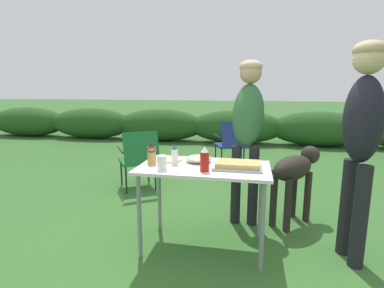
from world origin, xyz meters
TOP-DOWN VIEW (x-y plane):
  - ground_plane at (0.00, 0.00)m, footprint 60.00×60.00m
  - shrub_hedge at (0.00, 5.14)m, footprint 14.40×0.90m
  - folding_table at (0.00, 0.00)m, footprint 1.10×0.64m
  - food_tray at (0.28, -0.03)m, footprint 0.39×0.26m
  - plate_stack at (-0.33, 0.12)m, footprint 0.22×0.22m
  - mixing_bowl at (-0.07, 0.12)m, footprint 0.23×0.23m
  - paper_cup_stack at (-0.31, -0.19)m, footprint 0.08×0.08m
  - mayo_bottle at (-0.26, -0.00)m, footprint 0.06×0.06m
  - spice_jar at (-0.45, -0.05)m, footprint 0.07×0.07m
  - ketchup_bottle at (0.03, -0.16)m, footprint 0.07×0.07m
  - hot_sauce_bottle at (-0.48, 0.03)m, footprint 0.08×0.08m
  - standing_person_with_beanie at (0.34, 0.67)m, footprint 0.36×0.49m
  - standing_person_in_olive_jacket at (1.21, 0.03)m, footprint 0.32×0.40m
  - dog at (0.84, 0.67)m, footprint 0.61×0.75m
  - camp_chair_green_behind_table at (-1.10, 1.31)m, footprint 0.71×0.75m
  - camp_chair_near_hedge at (0.05, 2.70)m, footprint 0.65×0.72m

SIDE VIEW (x-z plane):
  - ground_plane at x=0.00m, z-range 0.00..0.00m
  - shrub_hedge at x=0.00m, z-range 0.00..0.83m
  - camp_chair_green_behind_table at x=-1.10m, z-range 0.05..0.88m
  - camp_chair_near_hedge at x=0.05m, z-range 0.05..0.88m
  - dog at x=0.84m, z-range 0.16..0.94m
  - folding_table at x=0.00m, z-range 0.29..1.03m
  - plate_stack at x=-0.33m, z-range 0.74..0.76m
  - food_tray at x=0.28m, z-range 0.74..0.79m
  - mixing_bowl at x=-0.07m, z-range 0.74..0.80m
  - paper_cup_stack at x=-0.31m, z-range 0.74..0.86m
  - spice_jar at x=-0.45m, z-range 0.74..0.87m
  - mayo_bottle at x=-0.26m, z-range 0.74..0.90m
  - hot_sauce_bottle at x=-0.48m, z-range 0.74..0.92m
  - ketchup_bottle at x=0.03m, z-range 0.73..0.93m
  - standing_person_with_beanie at x=0.34m, z-range 0.25..1.92m
  - standing_person_in_olive_jacket at x=1.21m, z-range 0.22..1.95m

